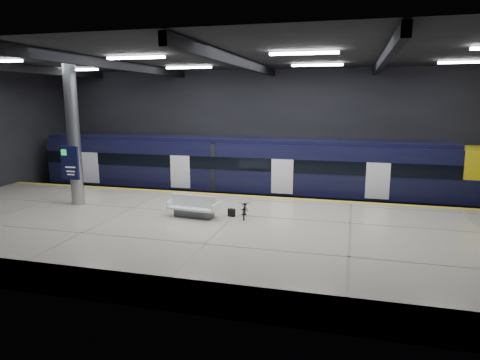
% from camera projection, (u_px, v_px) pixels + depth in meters
% --- Properties ---
extents(ground, '(30.00, 30.00, 0.00)m').
position_uv_depth(ground, '(240.00, 232.00, 20.22)').
color(ground, black).
rests_on(ground, ground).
extents(room_shell, '(30.10, 16.10, 8.05)m').
position_uv_depth(room_shell, '(240.00, 109.00, 19.15)').
color(room_shell, black).
rests_on(room_shell, ground).
extents(platform, '(30.00, 11.00, 1.10)m').
position_uv_depth(platform, '(225.00, 237.00, 17.74)').
color(platform, '#BFB7A2').
rests_on(platform, ground).
extents(safety_strip, '(30.00, 0.40, 0.01)m').
position_uv_depth(safety_strip, '(254.00, 196.00, 22.62)').
color(safety_strip, gold).
rests_on(safety_strip, platform).
extents(rails, '(30.00, 1.52, 0.16)m').
position_uv_depth(rails, '(264.00, 203.00, 25.42)').
color(rails, gray).
rests_on(rails, ground).
extents(train, '(29.40, 2.84, 3.79)m').
position_uv_depth(train, '(266.00, 170.00, 25.03)').
color(train, black).
rests_on(train, ground).
extents(bench, '(2.32, 1.17, 0.98)m').
position_uv_depth(bench, '(194.00, 209.00, 18.66)').
color(bench, '#595B60').
rests_on(bench, platform).
extents(bicycle, '(0.80, 1.54, 0.77)m').
position_uv_depth(bicycle, '(245.00, 209.00, 18.57)').
color(bicycle, '#99999E').
rests_on(bicycle, platform).
extents(pannier_bag, '(0.34, 0.27, 0.35)m').
position_uv_depth(pannier_bag, '(231.00, 213.00, 18.76)').
color(pannier_bag, black).
rests_on(pannier_bag, platform).
extents(info_column, '(0.90, 0.78, 6.90)m').
position_uv_depth(info_column, '(73.00, 136.00, 20.41)').
color(info_column, '#9EA0A5').
rests_on(info_column, platform).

